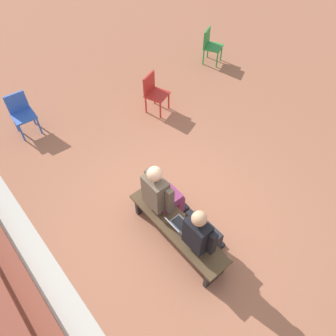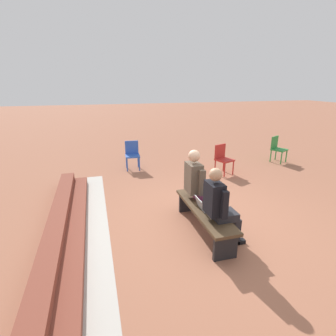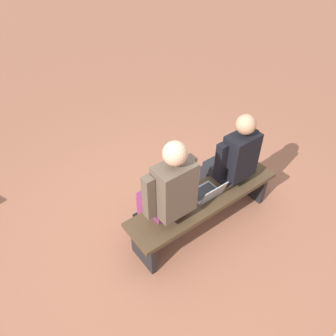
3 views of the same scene
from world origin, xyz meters
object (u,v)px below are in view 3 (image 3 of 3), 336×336
person_student (232,160)px  laptop (208,193)px  bench (204,203)px  person_adult (167,192)px

person_student → laptop: 0.45m
bench → person_student: person_student is taller
person_adult → bench: bearing=171.2°
bench → person_student: bearing=-171.2°
bench → laptop: bearing=153.4°
person_adult → laptop: bearing=170.2°
bench → person_adult: (0.45, -0.07, 0.38)m
laptop → person_adult: bearing=-9.8°
bench → person_student: size_ratio=1.37×
person_student → laptop: size_ratio=4.09×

